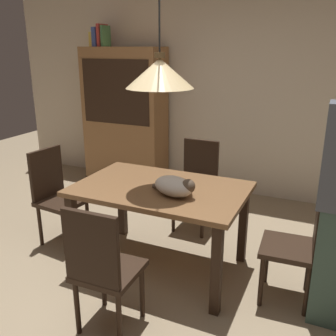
{
  "coord_description": "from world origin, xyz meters",
  "views": [
    {
      "loc": [
        1.29,
        -2.03,
        1.85
      ],
      "look_at": [
        0.02,
        0.77,
        0.85
      ],
      "focal_mm": 40.01,
      "sensor_mm": 36.0,
      "label": 1
    }
  ],
  "objects_px": {
    "dining_table": "(161,198)",
    "book_yellow_short": "(94,39)",
    "book_green_slim": "(106,36)",
    "hutch_bookcase": "(125,121)",
    "chair_left_side": "(56,192)",
    "book_red_tall": "(102,35)",
    "pendant_lamp": "(160,73)",
    "cat_sleeping": "(175,186)",
    "book_blue_wide": "(98,37)",
    "chair_near_front": "(102,266)",
    "chair_right_side": "(301,240)",
    "chair_far_back": "(197,181)"
  },
  "relations": [
    {
      "from": "chair_right_side",
      "to": "book_red_tall",
      "type": "distance_m",
      "value": 3.62
    },
    {
      "from": "book_yellow_short",
      "to": "book_red_tall",
      "type": "distance_m",
      "value": 0.14
    },
    {
      "from": "book_blue_wide",
      "to": "book_red_tall",
      "type": "xyz_separation_m",
      "value": [
        0.06,
        0.0,
        0.02
      ]
    },
    {
      "from": "chair_near_front",
      "to": "dining_table",
      "type": "bearing_deg",
      "value": 90.13
    },
    {
      "from": "chair_near_front",
      "to": "pendant_lamp",
      "type": "bearing_deg",
      "value": 90.13
    },
    {
      "from": "dining_table",
      "to": "cat_sleeping",
      "type": "bearing_deg",
      "value": -34.28
    },
    {
      "from": "chair_right_side",
      "to": "cat_sleeping",
      "type": "xyz_separation_m",
      "value": [
        -0.95,
        -0.13,
        0.32
      ]
    },
    {
      "from": "pendant_lamp",
      "to": "chair_far_back",
      "type": "bearing_deg",
      "value": 89.88
    },
    {
      "from": "pendant_lamp",
      "to": "hutch_bookcase",
      "type": "bearing_deg",
      "value": 128.03
    },
    {
      "from": "dining_table",
      "to": "book_blue_wide",
      "type": "bearing_deg",
      "value": 134.66
    },
    {
      "from": "dining_table",
      "to": "pendant_lamp",
      "type": "xyz_separation_m",
      "value": [
        -0.0,
        0.0,
        1.01
      ]
    },
    {
      "from": "book_yellow_short",
      "to": "book_red_tall",
      "type": "bearing_deg",
      "value": 0.0
    },
    {
      "from": "book_green_slim",
      "to": "hutch_bookcase",
      "type": "bearing_deg",
      "value": -0.34
    },
    {
      "from": "book_red_tall",
      "to": "book_green_slim",
      "type": "distance_m",
      "value": 0.05
    },
    {
      "from": "book_red_tall",
      "to": "hutch_bookcase",
      "type": "bearing_deg",
      "value": -0.29
    },
    {
      "from": "chair_near_front",
      "to": "book_blue_wide",
      "type": "distance_m",
      "value": 3.47
    },
    {
      "from": "dining_table",
      "to": "book_red_tall",
      "type": "height_order",
      "value": "book_red_tall"
    },
    {
      "from": "dining_table",
      "to": "book_yellow_short",
      "type": "height_order",
      "value": "book_yellow_short"
    },
    {
      "from": "book_green_slim",
      "to": "pendant_lamp",
      "type": "bearing_deg",
      "value": -47.25
    },
    {
      "from": "chair_right_side",
      "to": "cat_sleeping",
      "type": "bearing_deg",
      "value": -172.2
    },
    {
      "from": "hutch_bookcase",
      "to": "chair_near_front",
      "type": "bearing_deg",
      "value": -62.45
    },
    {
      "from": "chair_left_side",
      "to": "chair_far_back",
      "type": "distance_m",
      "value": 1.43
    },
    {
      "from": "dining_table",
      "to": "chair_near_front",
      "type": "relative_size",
      "value": 1.51
    },
    {
      "from": "book_red_tall",
      "to": "chair_left_side",
      "type": "bearing_deg",
      "value": -72.73
    },
    {
      "from": "chair_left_side",
      "to": "chair_far_back",
      "type": "bearing_deg",
      "value": 37.6
    },
    {
      "from": "book_blue_wide",
      "to": "book_green_slim",
      "type": "relative_size",
      "value": 0.92
    },
    {
      "from": "hutch_bookcase",
      "to": "book_green_slim",
      "type": "height_order",
      "value": "book_green_slim"
    },
    {
      "from": "chair_right_side",
      "to": "pendant_lamp",
      "type": "bearing_deg",
      "value": -179.76
    },
    {
      "from": "cat_sleeping",
      "to": "book_blue_wide",
      "type": "distance_m",
      "value": 2.92
    },
    {
      "from": "book_blue_wide",
      "to": "book_red_tall",
      "type": "relative_size",
      "value": 0.86
    },
    {
      "from": "chair_left_side",
      "to": "book_green_slim",
      "type": "height_order",
      "value": "book_green_slim"
    },
    {
      "from": "cat_sleeping",
      "to": "book_blue_wide",
      "type": "xyz_separation_m",
      "value": [
        -1.92,
        1.88,
        1.14
      ]
    },
    {
      "from": "hutch_bookcase",
      "to": "cat_sleeping",
      "type": "bearing_deg",
      "value": -50.39
    },
    {
      "from": "dining_table",
      "to": "book_yellow_short",
      "type": "relative_size",
      "value": 7.0
    },
    {
      "from": "dining_table",
      "to": "cat_sleeping",
      "type": "height_order",
      "value": "cat_sleeping"
    },
    {
      "from": "dining_table",
      "to": "chair_right_side",
      "type": "xyz_separation_m",
      "value": [
        1.13,
        0.0,
        -0.14
      ]
    },
    {
      "from": "chair_near_front",
      "to": "book_yellow_short",
      "type": "xyz_separation_m",
      "value": [
        -1.8,
        2.63,
        1.43
      ]
    },
    {
      "from": "book_green_slim",
      "to": "chair_far_back",
      "type": "bearing_deg",
      "value": -28.34
    },
    {
      "from": "book_yellow_short",
      "to": "book_red_tall",
      "type": "relative_size",
      "value": 0.71
    },
    {
      "from": "chair_far_back",
      "to": "pendant_lamp",
      "type": "xyz_separation_m",
      "value": [
        -0.0,
        -0.88,
        1.15
      ]
    },
    {
      "from": "pendant_lamp",
      "to": "book_green_slim",
      "type": "distance_m",
      "value": 2.41
    },
    {
      "from": "chair_right_side",
      "to": "hutch_bookcase",
      "type": "xyz_separation_m",
      "value": [
        -2.5,
        1.75,
        0.38
      ]
    },
    {
      "from": "chair_left_side",
      "to": "cat_sleeping",
      "type": "xyz_separation_m",
      "value": [
        1.31,
        -0.13,
        0.32
      ]
    },
    {
      "from": "chair_right_side",
      "to": "book_yellow_short",
      "type": "relative_size",
      "value": 4.65
    },
    {
      "from": "dining_table",
      "to": "book_red_tall",
      "type": "relative_size",
      "value": 5.0
    },
    {
      "from": "chair_near_front",
      "to": "hutch_bookcase",
      "type": "xyz_separation_m",
      "value": [
        -1.37,
        2.63,
        0.38
      ]
    },
    {
      "from": "book_yellow_short",
      "to": "book_blue_wide",
      "type": "distance_m",
      "value": 0.07
    },
    {
      "from": "chair_far_back",
      "to": "book_red_tall",
      "type": "relative_size",
      "value": 3.32
    },
    {
      "from": "chair_left_side",
      "to": "chair_far_back",
      "type": "xyz_separation_m",
      "value": [
        1.13,
        0.87,
        0.0
      ]
    },
    {
      "from": "dining_table",
      "to": "hutch_bookcase",
      "type": "relative_size",
      "value": 0.76
    }
  ]
}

